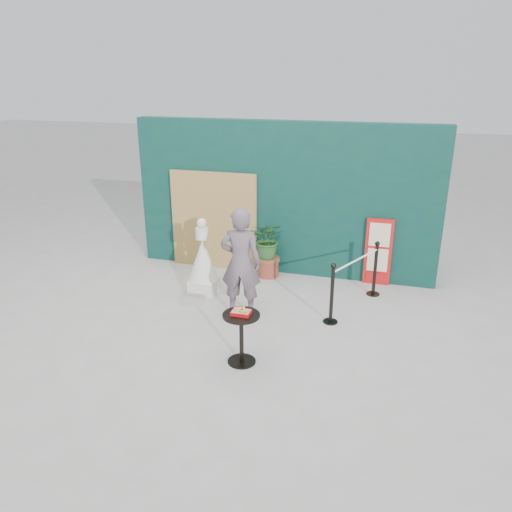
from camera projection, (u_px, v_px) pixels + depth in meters
ground at (234, 345)px, 7.48m from camera, size 60.00×60.00×0.00m
back_wall at (284, 199)px, 9.80m from camera, size 6.00×0.30×3.00m
bamboo_fence at (214, 221)px, 10.15m from camera, size 1.80×0.08×2.00m
woman at (241, 263)px, 8.14m from camera, size 0.72×0.52×1.85m
menu_board at (378, 252)px, 9.42m from camera, size 0.50×0.07×1.30m
statue at (203, 263)px, 9.09m from camera, size 0.55×0.55×1.42m
cafe_table at (241, 331)px, 6.88m from camera, size 0.52×0.52×0.75m
food_basket at (241, 312)px, 6.78m from camera, size 0.26×0.19×0.11m
planter at (268, 245)px, 9.78m from camera, size 0.67×0.58×1.15m
stanchion_barrier at (355, 281)px, 8.50m from camera, size 0.84×1.54×1.03m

